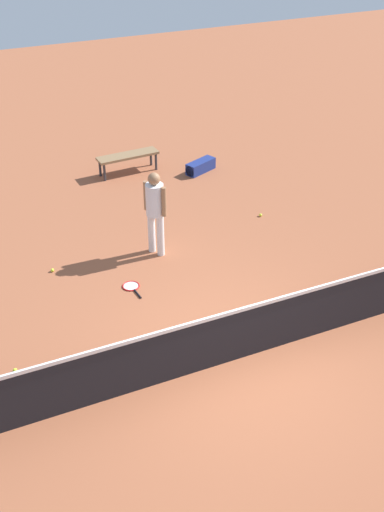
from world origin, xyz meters
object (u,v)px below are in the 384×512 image
object	(u,v)px
tennis_ball_midcourt	(261,215)
courtside_bench	(128,157)
equipment_bag	(200,167)
tennis_racket_near_player	(132,287)
tennis_ball_near_player	(52,270)
tennis_ball_by_net	(15,370)
player_near_side	(155,207)

from	to	relation	value
tennis_ball_midcourt	courtside_bench	world-z (taller)	courtside_bench
equipment_bag	tennis_racket_near_player	bearing A→B (deg)	51.10
tennis_ball_midcourt	tennis_ball_near_player	bearing A→B (deg)	3.32
tennis_racket_near_player	tennis_ball_by_net	distance (m)	2.69
tennis_ball_near_player	tennis_ball_by_net	size ratio (longest dim) A/B	1.00
player_near_side	equipment_bag	size ratio (longest dim) A/B	2.01
tennis_racket_near_player	courtside_bench	distance (m)	4.86
tennis_ball_near_player	tennis_ball_by_net	xyz separation A→B (m)	(1.15, 2.43, 0.00)
courtside_bench	equipment_bag	bearing A→B (deg)	156.96
player_near_side	courtside_bench	size ratio (longest dim) A/B	1.12
tennis_ball_by_net	tennis_racket_near_player	bearing A→B (deg)	-149.85
tennis_racket_near_player	tennis_ball_midcourt	size ratio (longest dim) A/B	9.01
tennis_ball_by_net	equipment_bag	distance (m)	7.60
courtside_bench	equipment_bag	xyz separation A→B (m)	(-1.60, 0.68, -0.28)
player_near_side	tennis_racket_near_player	size ratio (longest dim) A/B	2.86
tennis_ball_near_player	courtside_bench	size ratio (longest dim) A/B	0.04
tennis_ball_by_net	courtside_bench	xyz separation A→B (m)	(-3.89, -5.94, 0.38)
player_near_side	tennis_ball_midcourt	bearing A→B (deg)	-170.27
tennis_ball_by_net	tennis_ball_midcourt	distance (m)	6.34
tennis_ball_near_player	tennis_ball_midcourt	xyz separation A→B (m)	(-4.58, -0.27, 0.00)
tennis_racket_near_player	tennis_ball_midcourt	distance (m)	3.66
player_near_side	tennis_ball_by_net	bearing A→B (deg)	35.44
courtside_bench	tennis_ball_by_net	bearing A→B (deg)	56.80
tennis_ball_near_player	player_near_side	bearing A→B (deg)	175.07
tennis_racket_near_player	tennis_ball_by_net	size ratio (longest dim) A/B	9.01
tennis_ball_by_net	courtside_bench	size ratio (longest dim) A/B	0.04
player_near_side	tennis_ball_near_player	distance (m)	2.25
tennis_ball_near_player	equipment_bag	distance (m)	5.18
tennis_ball_by_net	courtside_bench	world-z (taller)	courtside_bench
tennis_ball_near_player	tennis_ball_by_net	bearing A→B (deg)	64.60
player_near_side	tennis_racket_near_player	distance (m)	1.59
tennis_ball_by_net	tennis_ball_midcourt	bearing A→B (deg)	-154.82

